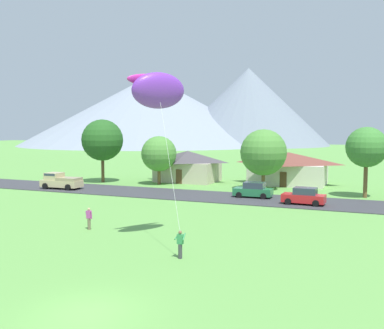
{
  "coord_description": "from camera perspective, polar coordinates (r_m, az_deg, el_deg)",
  "views": [
    {
      "loc": [
        10.94,
        -14.92,
        7.72
      ],
      "look_at": [
        -1.2,
        14.27,
        5.1
      ],
      "focal_mm": 41.57,
      "sensor_mm": 36.0,
      "label": 1
    }
  ],
  "objects": [
    {
      "name": "ground_plane",
      "position": [
        20.05,
        -13.27,
        -18.04
      ],
      "size": [
        400.0,
        400.0,
        0.0
      ],
      "primitive_type": "plane",
      "color": "#609E47"
    },
    {
      "name": "road_strip",
      "position": [
        48.24,
        9.21,
        -4.49
      ],
      "size": [
        160.0,
        7.8,
        0.08
      ],
      "primitive_type": "cube",
      "color": "#38383D",
      "rests_on": "ground"
    },
    {
      "name": "mountain_east_ridge",
      "position": [
        207.8,
        -5.33,
        6.94
      ],
      "size": [
        118.0,
        118.0,
        31.64
      ],
      "primitive_type": "cone",
      "color": "gray",
      "rests_on": "ground"
    },
    {
      "name": "mountain_west_ridge",
      "position": [
        200.3,
        7.23,
        7.35
      ],
      "size": [
        70.91,
        70.91,
        34.07
      ],
      "primitive_type": "cone",
      "color": "slate",
      "rests_on": "ground"
    },
    {
      "name": "house_leftmost",
      "position": [
        62.32,
        12.26,
        -0.4
      ],
      "size": [
        10.68,
        7.66,
        4.38
      ],
      "color": "beige",
      "rests_on": "ground"
    },
    {
      "name": "house_right_center",
      "position": [
        63.98,
        -0.56,
        -0.14
      ],
      "size": [
        8.95,
        6.66,
        4.42
      ],
      "color": "beige",
      "rests_on": "ground"
    },
    {
      "name": "tree_left_of_center",
      "position": [
        52.39,
        21.48,
        2.06
      ],
      "size": [
        4.45,
        4.45,
        7.83
      ],
      "color": "brown",
      "rests_on": "ground"
    },
    {
      "name": "tree_center",
      "position": [
        64.02,
        -11.43,
        3.08
      ],
      "size": [
        5.84,
        5.84,
        8.92
      ],
      "color": "brown",
      "rests_on": "ground"
    },
    {
      "name": "tree_right_of_center",
      "position": [
        60.59,
        -4.27,
        1.38
      ],
      "size": [
        4.82,
        4.82,
        6.61
      ],
      "color": "brown",
      "rests_on": "ground"
    },
    {
      "name": "tree_near_right",
      "position": [
        55.34,
        9.16,
        1.54
      ],
      "size": [
        5.71,
        5.71,
        7.56
      ],
      "color": "brown",
      "rests_on": "ground"
    },
    {
      "name": "parked_car_green_west_end",
      "position": [
        49.45,
        7.87,
        -3.28
      ],
      "size": [
        4.24,
        2.16,
        1.68
      ],
      "color": "#237042",
      "rests_on": "road_strip"
    },
    {
      "name": "parked_car_red_mid_west",
      "position": [
        45.97,
        14.17,
        -3.99
      ],
      "size": [
        4.27,
        2.22,
        1.68
      ],
      "color": "red",
      "rests_on": "road_strip"
    },
    {
      "name": "pickup_truck_sand_east_side",
      "position": [
        58.28,
        -16.51,
        -2.03
      ],
      "size": [
        5.27,
        2.47,
        1.99
      ],
      "color": "#C6B284",
      "rests_on": "road_strip"
    },
    {
      "name": "kite_flyer_with_kite",
      "position": [
        29.77,
        -4.34,
        9.41
      ],
      "size": [
        4.96,
        5.36,
        11.47
      ],
      "color": "#3D3D42",
      "rests_on": "ground"
    },
    {
      "name": "watcher_person",
      "position": [
        34.83,
        -13.08,
        -6.72
      ],
      "size": [
        0.56,
        0.24,
        1.68
      ],
      "color": "#70604C",
      "rests_on": "ground"
    }
  ]
}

